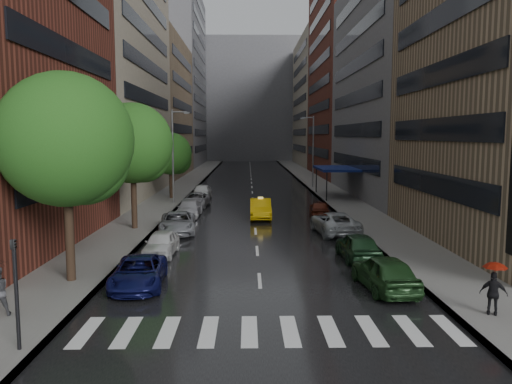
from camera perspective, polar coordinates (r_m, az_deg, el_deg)
ground at (r=19.70m, az=0.71°, el=-13.43°), size 220.00×220.00×0.00m
road at (r=68.84m, az=-0.50°, el=0.90°), size 14.00×140.00×0.01m
sidewalk_left at (r=69.35m, az=-7.96°, el=0.94°), size 4.00×140.00×0.15m
sidewalk_right at (r=69.49m, az=6.94°, el=0.97°), size 4.00×140.00×0.15m
crosswalk at (r=17.83m, az=1.57°, el=-15.57°), size 13.15×2.80×0.01m
buildings_left at (r=79.18m, az=-11.78°, el=13.09°), size 8.00×108.00×38.00m
buildings_right at (r=77.25m, az=10.92°, el=12.56°), size 8.05×109.10×36.00m
building_far at (r=136.83m, az=-0.75°, el=10.38°), size 40.00×14.00×32.00m
tree_near at (r=23.68m, az=-20.94°, el=5.58°), size 5.97×5.97×9.51m
tree_mid at (r=36.04m, az=-13.94°, el=5.42°), size 5.64×5.64×8.99m
tree_far at (r=53.01m, az=-9.73°, el=4.33°), size 4.41×4.41×7.02m
taxi at (r=40.45m, az=0.52°, el=-1.91°), size 1.69×4.83×1.59m
parked_cars_left at (r=38.21m, az=-8.26°, el=-2.63°), size 2.91×35.63×1.55m
parked_cars_right at (r=31.16m, az=10.09°, el=-4.63°), size 3.04×24.23×1.58m
ped_red_umbrella at (r=20.42m, az=25.56°, el=-9.42°), size 1.02×0.82×2.01m
traffic_light at (r=17.03m, az=-25.75°, el=-9.42°), size 0.18×0.15×3.45m
street_lamp_left at (r=49.07m, az=-9.39°, el=4.28°), size 1.74×0.22×9.00m
street_lamp_right at (r=64.07m, az=6.47°, el=4.82°), size 1.74×0.22×9.00m
awning at (r=54.47m, az=9.13°, el=2.65°), size 4.00×8.00×3.12m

